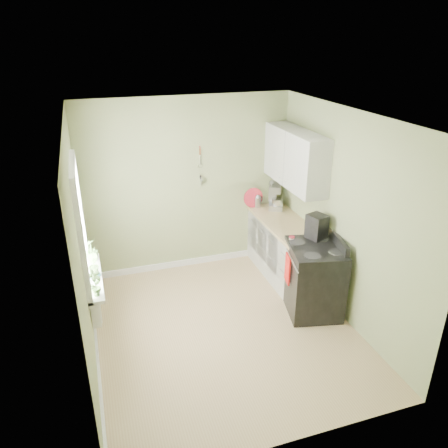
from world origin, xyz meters
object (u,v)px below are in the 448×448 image
object	(u,v)px
stand_mixer	(275,197)
kettle	(257,201)
stove	(314,278)
coffee_maker	(316,229)

from	to	relation	value
stand_mixer	kettle	bearing A→B (deg)	154.54
kettle	stove	bearing A→B (deg)	-84.69
stand_mixer	coffee_maker	xyz separation A→B (m)	(0.01, -1.30, -0.00)
kettle	coffee_maker	distance (m)	1.45
kettle	stand_mixer	bearing A→B (deg)	-25.46
stove	kettle	xyz separation A→B (m)	(-0.16, 1.67, 0.53)
coffee_maker	kettle	bearing A→B (deg)	100.85
stand_mixer	kettle	xyz separation A→B (m)	(-0.26, 0.12, -0.08)
coffee_maker	stove	bearing A→B (deg)	-115.15
stove	stand_mixer	bearing A→B (deg)	86.18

